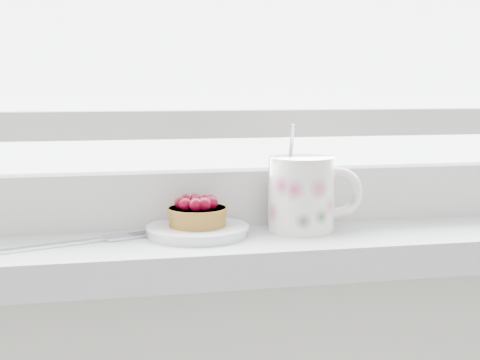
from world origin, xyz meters
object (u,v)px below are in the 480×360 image
object	(u,v)px
saucer	(198,231)
raspberry_tart	(198,212)
floral_mug	(304,192)
fork	(71,243)

from	to	relation	value
saucer	raspberry_tart	bearing A→B (deg)	-52.61
saucer	floral_mug	xyz separation A→B (m)	(0.13, 0.00, 0.04)
fork	raspberry_tart	bearing A→B (deg)	6.48
floral_mug	fork	xyz separation A→B (m)	(-0.28, -0.02, -0.05)
raspberry_tart	fork	size ratio (longest dim) A/B	0.35
saucer	fork	distance (m)	0.15
raspberry_tart	floral_mug	size ratio (longest dim) A/B	0.54
fork	saucer	bearing A→B (deg)	6.52
saucer	fork	world-z (taller)	saucer
saucer	fork	xyz separation A→B (m)	(-0.15, -0.02, -0.00)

